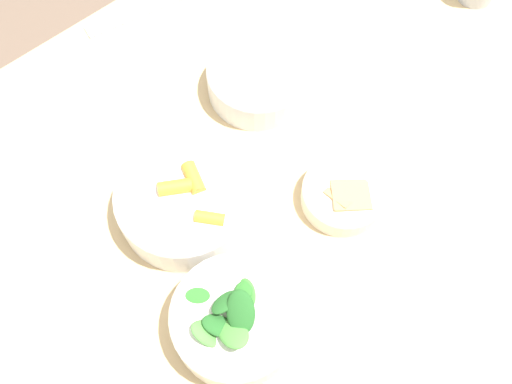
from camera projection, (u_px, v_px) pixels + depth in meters
ground_plane at (273, 299)px, 1.58m from camera, size 10.00×10.00×0.00m
dining_table at (283, 198)px, 0.99m from camera, size 1.29×0.95×0.76m
bowl_carrots at (184, 201)px, 0.84m from camera, size 0.20×0.20×0.07m
bowl_greens at (234, 320)px, 0.76m from camera, size 0.17×0.17×0.10m
bowl_beans_hotdog at (258, 80)px, 0.94m from camera, size 0.17×0.17×0.06m
bowl_cookies at (343, 194)px, 0.86m from camera, size 0.13×0.13×0.04m
ruler at (161, 2)px, 1.05m from camera, size 0.29×0.08×0.00m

